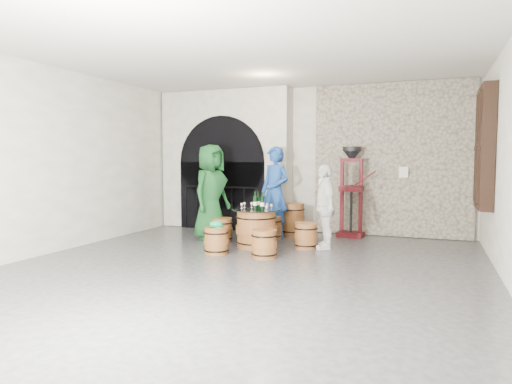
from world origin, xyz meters
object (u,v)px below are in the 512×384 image
at_px(barrel_stool_far, 271,228).
at_px(barrel_stool_near_left, 216,241).
at_px(person_blue, 275,192).
at_px(barrel_stool_left, 222,230).
at_px(wine_bottle_right, 258,201).
at_px(person_green, 211,192).
at_px(wine_bottle_left, 255,202).
at_px(barrel_table, 256,228).
at_px(person_white, 325,207).
at_px(barrel_stool_right, 306,236).
at_px(corking_press, 351,185).
at_px(barrel_stool_near_right, 264,244).
at_px(side_barrel, 293,220).
at_px(wine_bottle_center, 262,203).

bearing_deg(barrel_stool_far, barrel_stool_near_left, -103.19).
relative_size(barrel_stool_near_left, person_blue, 0.25).
distance_m(barrel_stool_left, wine_bottle_right, 1.07).
xyz_separation_m(barrel_stool_near_left, person_green, (-0.71, 1.23, 0.73)).
distance_m(barrel_stool_left, wine_bottle_left, 1.09).
height_order(barrel_table, barrel_stool_left, barrel_table).
bearing_deg(wine_bottle_right, person_green, 163.48).
relative_size(barrel_stool_left, wine_bottle_left, 1.42).
bearing_deg(barrel_stool_far, person_white, -26.09).
relative_size(barrel_stool_right, corking_press, 0.25).
distance_m(barrel_stool_near_right, wine_bottle_right, 1.16).
bearing_deg(barrel_stool_left, person_blue, 45.48).
bearing_deg(side_barrel, person_green, -143.60).
bearing_deg(barrel_stool_right, person_green, 174.28).
bearing_deg(corking_press, wine_bottle_right, -124.85).
height_order(barrel_stool_left, wine_bottle_left, wine_bottle_left).
height_order(person_green, wine_bottle_right, person_green).
distance_m(barrel_table, wine_bottle_center, 0.53).
distance_m(barrel_stool_far, person_green, 1.41).
bearing_deg(person_white, barrel_stool_near_right, -59.99).
bearing_deg(wine_bottle_center, person_blue, 98.55).
xyz_separation_m(person_green, person_white, (2.34, -0.12, -0.19)).
xyz_separation_m(barrel_stool_near_right, person_blue, (-0.48, 1.94, 0.71)).
distance_m(person_blue, wine_bottle_left, 1.18).
xyz_separation_m(barrel_stool_far, wine_bottle_left, (0.01, -0.93, 0.61)).
xyz_separation_m(barrel_table, person_green, (-1.14, 0.43, 0.60)).
xyz_separation_m(barrel_table, barrel_stool_near_right, (0.44, -0.79, -0.12)).
distance_m(barrel_stool_far, barrel_stool_near_left, 1.75).
distance_m(barrel_stool_right, person_white, 0.63).
relative_size(barrel_table, wine_bottle_right, 2.81).
height_order(barrel_stool_left, barrel_stool_near_left, same).
height_order(barrel_stool_far, wine_bottle_left, wine_bottle_left).
bearing_deg(barrel_stool_far, side_barrel, 62.58).
xyz_separation_m(barrel_stool_right, corking_press, (0.55, 1.53, 0.86)).
height_order(barrel_stool_far, barrel_stool_near_left, same).
distance_m(wine_bottle_left, wine_bottle_center, 0.20).
bearing_deg(wine_bottle_left, person_white, 15.22).
height_order(wine_bottle_right, corking_press, corking_press).
bearing_deg(wine_bottle_center, corking_press, 55.83).
xyz_separation_m(person_white, wine_bottle_center, (-1.04, -0.43, 0.07)).
xyz_separation_m(barrel_stool_far, person_blue, (-0.01, 0.24, 0.71)).
height_order(person_green, corking_press, person_green).
relative_size(person_green, person_blue, 1.02).
distance_m(barrel_stool_near_left, wine_bottle_right, 1.16).
height_order(person_white, wine_bottle_left, person_white).
distance_m(barrel_stool_left, barrel_stool_near_left, 1.20).
distance_m(barrel_table, barrel_stool_far, 0.92).
xyz_separation_m(barrel_stool_left, person_white, (2.05, -0.01, 0.54)).
distance_m(barrel_stool_far, person_white, 1.47).
height_order(barrel_stool_near_left, corking_press, corking_press).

